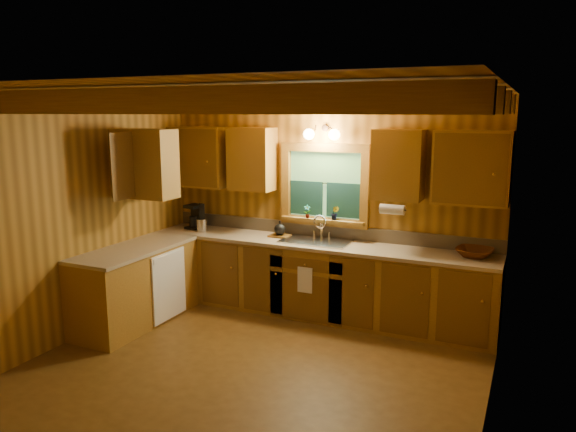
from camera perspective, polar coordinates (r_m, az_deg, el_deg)
The scene contains 20 objects.
room at distance 4.99m, azimuth -3.83°, elevation -2.13°, with size 4.20×4.20×4.20m.
ceiling_beams at distance 4.86m, azimuth -4.01°, elevation 11.67°, with size 4.20×2.54×0.18m.
base_cabinets at distance 6.54m, azimuth -2.18°, elevation -6.88°, with size 4.20×2.22×0.86m.
countertop at distance 6.42m, azimuth -2.08°, elevation -3.05°, with size 4.20×2.24×0.04m.
backsplash at distance 6.74m, azimuth 3.85°, elevation -1.52°, with size 4.20×0.02×0.16m, color tan.
dishwasher_panel at distance 6.55m, azimuth -12.32°, elevation -7.10°, with size 0.02×0.60×0.80m, color white.
upper_cabinets at distance 6.41m, azimuth -2.28°, elevation 5.65°, with size 4.19×1.77×0.78m.
window at distance 6.62m, azimuth 3.85°, elevation 3.09°, with size 1.12×0.08×1.00m.
window_sill at distance 6.65m, azimuth 3.67°, elevation -0.45°, with size 1.06×0.14×0.04m, color brown.
wall_sconce at distance 6.46m, azimuth 3.54°, elevation 8.56°, with size 0.45×0.21×0.17m.
paper_towel_roll at distance 6.06m, azimuth 10.85°, elevation 0.68°, with size 0.11×0.11×0.27m, color white.
dish_towel at distance 6.30m, azimuth 1.78°, elevation -6.72°, with size 0.18×0.01×0.30m, color white.
sink at distance 6.51m, azimuth 2.95°, elevation -3.08°, with size 0.82×0.48×0.43m.
coffee_maker at distance 7.31m, azimuth -9.61°, elevation -0.05°, with size 0.18×0.23×0.32m.
utensil_crock at distance 7.11m, azimuth -9.01°, elevation -0.88°, with size 0.13×0.13×0.37m.
cutting_board at distance 6.74m, azimuth -0.86°, elevation -2.10°, with size 0.25×0.18×0.02m, color brown.
teakettle at distance 6.72m, azimuth -0.87°, elevation -1.40°, with size 0.14×0.14×0.18m.
wicker_basket at distance 6.13m, azimuth 18.93°, elevation -3.64°, with size 0.39×0.39×0.10m, color #48230C.
potted_plant_left at distance 6.66m, azimuth 2.02°, elevation 0.47°, with size 0.09×0.06×0.16m, color brown.
potted_plant_right at distance 6.56m, azimuth 4.93°, elevation 0.32°, with size 0.09×0.08×0.17m, color brown.
Camera 1 is at (2.33, -4.27, 2.41)m, focal length 33.99 mm.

